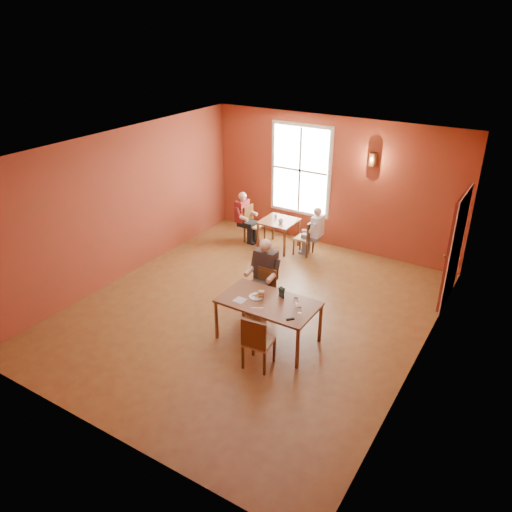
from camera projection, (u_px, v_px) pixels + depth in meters
The scene contains 28 objects.
ground at pixel (250, 311), 9.20m from camera, with size 6.00×7.00×0.01m, color brown.
wall_back at pixel (333, 184), 11.22m from camera, with size 6.00×0.04×3.00m, color brown.
wall_front at pixel (91, 339), 5.86m from camera, with size 6.00×0.04×3.00m, color brown.
wall_left at pixel (123, 205), 9.95m from camera, with size 0.04×7.00×3.00m, color brown.
wall_right at pixel (427, 281), 7.13m from camera, with size 0.04×7.00×3.00m, color brown.
ceiling at pixel (249, 150), 7.89m from camera, with size 6.00×7.00×0.04m, color white.
window at pixel (300, 170), 11.47m from camera, with size 1.36×0.10×1.96m, color white.
door at pixel (453, 250), 9.12m from camera, with size 0.12×1.04×2.10m, color maroon.
wall_sconce at pixel (373, 159), 10.42m from camera, with size 0.16×0.16×0.28m, color brown.
main_table at pixel (268, 321), 8.23m from camera, with size 1.59×0.90×0.75m, color brown, non-canonical shape.
chair_diner_main at pixel (262, 293), 8.94m from camera, with size 0.38×0.38×0.85m, color #5E2C13, non-canonical shape.
diner_main at pixel (262, 282), 8.82m from camera, with size 0.53×0.53×1.32m, color #372719, non-canonical shape.
chair_empty at pixel (259, 341), 7.60m from camera, with size 0.40×0.40×0.91m, color brown, non-canonical shape.
plate_food at pixel (256, 296), 8.19m from camera, with size 0.25×0.25×0.03m, color white.
sandwich at pixel (261, 295), 8.15m from camera, with size 0.09×0.09×0.11m, color tan.
goblet_a at pixel (296, 302), 7.87m from camera, with size 0.07×0.07×0.18m, color white, non-canonical shape.
goblet_b at pixel (299, 312), 7.62m from camera, with size 0.07×0.07×0.18m, color white, non-canonical shape.
menu_stand at pixel (282, 292), 8.15m from camera, with size 0.11×0.06×0.18m, color black.
knife at pixel (257, 308), 7.89m from camera, with size 0.19×0.02×0.00m, color silver.
napkin at pixel (240, 300), 8.10m from camera, with size 0.18×0.18×0.01m, color silver.
sunglasses at pixel (290, 319), 7.58m from camera, with size 0.13×0.04×0.02m, color black.
second_table at pixel (279, 234), 11.56m from camera, with size 0.77×0.77×0.68m, color brown, non-canonical shape.
chair_diner_white at pixel (304, 237), 11.22m from camera, with size 0.36×0.36×0.82m, color #5F3514, non-canonical shape.
diner_white at pixel (305, 232), 11.15m from camera, with size 0.44×0.44×1.11m, color white, non-canonical shape.
chair_diner_maroon at pixel (255, 225), 11.82m from camera, with size 0.39×0.39×0.88m, color #42260F, non-canonical shape.
diner_maroon at pixel (254, 218), 11.77m from camera, with size 0.47×0.47×1.18m, color #53151B, non-canonical shape.
cup_a at pixel (281, 221), 11.25m from camera, with size 0.12×0.12×0.09m, color silver.
cup_b at pixel (276, 216), 11.54m from camera, with size 0.09×0.09×0.08m, color beige.
Camera 1 is at (4.19, -6.61, 4.94)m, focal length 35.00 mm.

